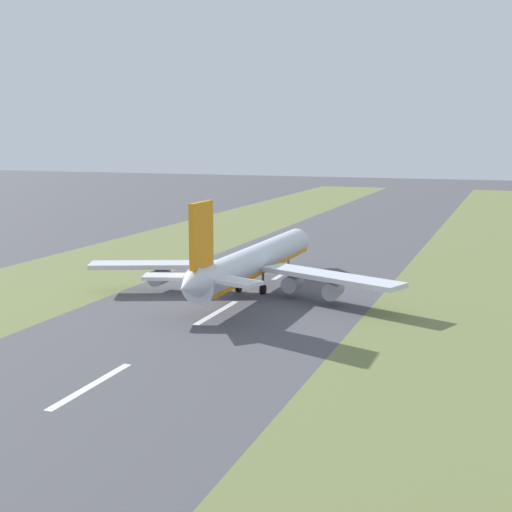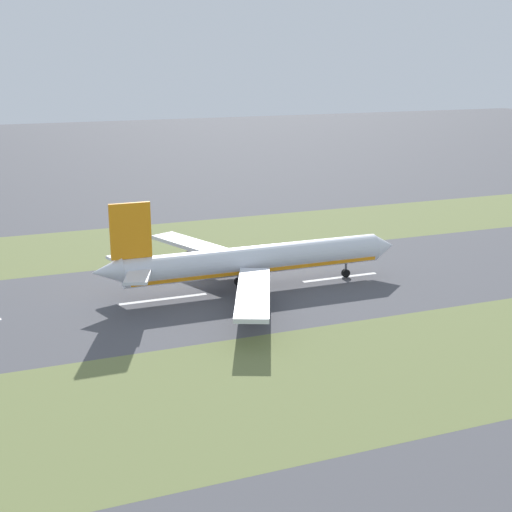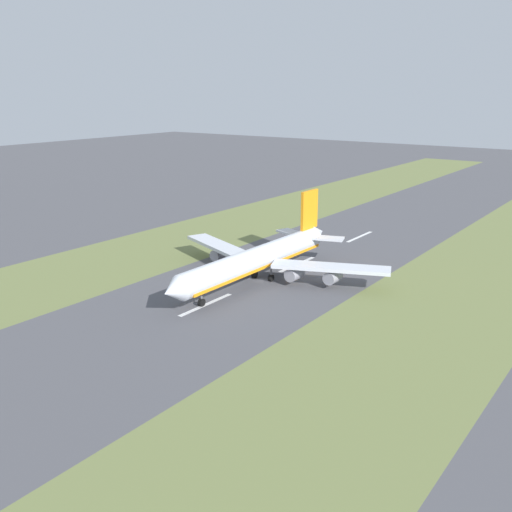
{
  "view_description": "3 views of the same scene",
  "coord_description": "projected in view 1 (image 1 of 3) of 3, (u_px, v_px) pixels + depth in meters",
  "views": [
    {
      "loc": [
        48.9,
        -131.21,
        30.99
      ],
      "look_at": [
        0.06,
        1.95,
        7.0
      ],
      "focal_mm": 50.0,
      "sensor_mm": 36.0,
      "label": 1
    },
    {
      "loc": [
        133.36,
        -49.77,
        47.68
      ],
      "look_at": [
        0.06,
        1.95,
        7.0
      ],
      "focal_mm": 50.0,
      "sensor_mm": 36.0,
      "label": 2
    },
    {
      "loc": [
        -83.77,
        120.64,
        47.66
      ],
      "look_at": [
        0.06,
        1.95,
        7.0
      ],
      "focal_mm": 42.0,
      "sensor_mm": 36.0,
      "label": 3
    }
  ],
  "objects": [
    {
      "name": "centreline_dash_far",
      "position": [
        286.0,
        272.0,
        163.55
      ],
      "size": [
        1.2,
        18.0,
        0.01
      ],
      "primitive_type": "cube",
      "color": "silver",
      "rests_on": "ground"
    },
    {
      "name": "centreline_dash_near",
      "position": [
        91.0,
        385.0,
        89.5
      ],
      "size": [
        1.2,
        18.0,
        0.01
      ],
      "primitive_type": "cube",
      "color": "silver",
      "rests_on": "ground"
    },
    {
      "name": "grass_median_east",
      "position": [
        487.0,
        310.0,
        127.96
      ],
      "size": [
        40.0,
        600.0,
        0.01
      ],
      "primitive_type": "cube",
      "color": "olive",
      "rests_on": "ground"
    },
    {
      "name": "ground_plane",
      "position": [
        252.0,
        292.0,
        143.24
      ],
      "size": [
        800.0,
        800.0,
        0.0
      ],
      "primitive_type": "plane",
      "color": "#4C4C51"
    },
    {
      "name": "centreline_dash_mid",
      "position": [
        217.0,
        312.0,
        126.52
      ],
      "size": [
        1.2,
        18.0,
        0.01
      ],
      "primitive_type": "cube",
      "color": "silver",
      "rests_on": "ground"
    },
    {
      "name": "airplane_main_jet",
      "position": [
        253.0,
        262.0,
        142.25
      ],
      "size": [
        64.13,
        67.03,
        20.2
      ],
      "color": "silver",
      "rests_on": "ground"
    },
    {
      "name": "grass_median_west",
      "position": [
        63.0,
        277.0,
        158.52
      ],
      "size": [
        40.0,
        600.0,
        0.01
      ],
      "primitive_type": "cube",
      "color": "olive",
      "rests_on": "ground"
    }
  ]
}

